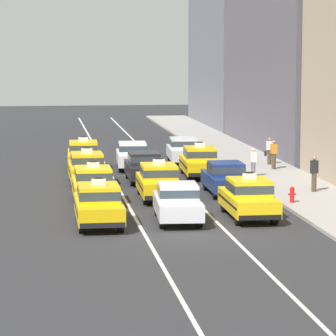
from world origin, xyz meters
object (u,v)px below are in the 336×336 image
object	(u,v)px
taxi_left_fourth	(83,155)
pedestrian_trailing	(314,174)
sedan_center_nearest	(178,201)
pedestrian_near_crosswalk	(269,151)
sedan_center_fourth	(132,155)
taxi_left_second	(93,184)
taxi_left_nearest	(99,204)
taxi_right_third	(200,161)
pedestrian_by_storefront	(274,155)
sedan_right_second	(226,177)
taxi_left_third	(87,168)
sedan_right_fourth	(183,150)
sedan_center_third	(144,166)
taxi_right_nearest	(249,197)
pedestrian_mid_block	(253,162)
taxi_center_second	(159,181)
fire_hydrant	(292,194)

from	to	relation	value
taxi_left_fourth	pedestrian_trailing	bearing A→B (deg)	-45.69
sedan_center_nearest	pedestrian_near_crosswalk	world-z (taller)	pedestrian_near_crosswalk
sedan_center_nearest	sedan_center_fourth	world-z (taller)	same
sedan_center_nearest	taxi_left_second	bearing A→B (deg)	121.80
taxi_left_nearest	taxi_right_third	distance (m)	14.86
taxi_left_fourth	pedestrian_by_storefront	xyz separation A→B (m)	(10.73, -2.38, 0.11)
sedan_right_second	taxi_right_third	size ratio (longest dim) A/B	0.93
taxi_left_nearest	sedan_right_second	distance (m)	9.72
taxi_left_third	pedestrian_near_crosswalk	bearing A→B (deg)	27.83
sedan_right_fourth	taxi_right_third	bearing A→B (deg)	-90.34
sedan_center_third	sedan_right_fourth	bearing A→B (deg)	66.84
taxi_right_nearest	pedestrian_mid_block	size ratio (longest dim) A/B	2.96
sedan_center_third	pedestrian_trailing	distance (m)	9.36
taxi_left_nearest	sedan_center_third	world-z (taller)	taxi_left_nearest
sedan_center_nearest	sedan_right_second	bearing A→B (deg)	63.82
taxi_center_second	taxi_right_third	bearing A→B (deg)	66.41
sedan_right_second	taxi_left_second	bearing A→B (deg)	-165.41
fire_hydrant	sedan_right_fourth	bearing A→B (deg)	98.87
taxi_right_nearest	sedan_center_nearest	bearing A→B (deg)	-172.37
taxi_left_fourth	pedestrian_mid_block	size ratio (longest dim) A/B	2.98
taxi_center_second	pedestrian_trailing	distance (m)	7.62
taxi_center_second	taxi_left_nearest	bearing A→B (deg)	-117.34
sedan_right_second	taxi_left_nearest	bearing A→B (deg)	-132.55
sedan_center_third	pedestrian_near_crosswalk	bearing A→B (deg)	33.35
pedestrian_by_storefront	pedestrian_trailing	size ratio (longest dim) A/B	0.96
taxi_left_fourth	sedan_center_nearest	xyz separation A→B (m)	(3.04, -17.04, -0.03)
taxi_center_second	sedan_center_fourth	world-z (taller)	taxi_center_second
taxi_right_nearest	taxi_right_third	size ratio (longest dim) A/B	0.99
sedan_center_third	sedan_center_fourth	xyz separation A→B (m)	(-0.09, 5.36, 0.00)
sedan_center_fourth	taxi_right_third	xyz separation A→B (m)	(3.31, -3.86, 0.03)
taxi_right_nearest	pedestrian_mid_block	xyz separation A→B (m)	(2.79, 11.39, 0.05)
taxi_left_third	pedestrian_trailing	size ratio (longest dim) A/B	2.66
taxi_right_nearest	fire_hydrant	bearing A→B (deg)	46.49
taxi_left_third	pedestrian_near_crosswalk	distance (m)	12.55
fire_hydrant	sedan_center_nearest	bearing A→B (deg)	-150.84
taxi_left_nearest	taxi_center_second	bearing A→B (deg)	62.66
taxi_right_nearest	taxi_center_second	bearing A→B (deg)	119.96
sedan_right_second	pedestrian_mid_block	xyz separation A→B (m)	(2.51, 5.03, 0.08)
pedestrian_near_crosswalk	pedestrian_mid_block	bearing A→B (deg)	-112.75
taxi_left_fourth	taxi_left_nearest	bearing A→B (deg)	-90.68
sedan_center_nearest	taxi_right_nearest	xyz separation A→B (m)	(3.05, 0.41, 0.03)
sedan_right_second	taxi_right_third	world-z (taller)	taxi_right_third
taxi_right_third	pedestrian_near_crosswalk	xyz separation A→B (m)	(4.85, 3.82, 0.07)
sedan_center_third	pedestrian_near_crosswalk	world-z (taller)	pedestrian_near_crosswalk
sedan_center_fourth	pedestrian_near_crosswalk	xyz separation A→B (m)	(8.16, -0.04, 0.10)
taxi_left_second	sedan_center_nearest	world-z (taller)	taxi_left_second
taxi_left_nearest	taxi_left_fourth	size ratio (longest dim) A/B	0.99
sedan_center_third	sedan_right_fourth	xyz separation A→B (m)	(3.26, 7.63, 0.00)
sedan_right_second	taxi_center_second	bearing A→B (deg)	-163.78
sedan_right_fourth	taxi_center_second	bearing A→B (deg)	-103.46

